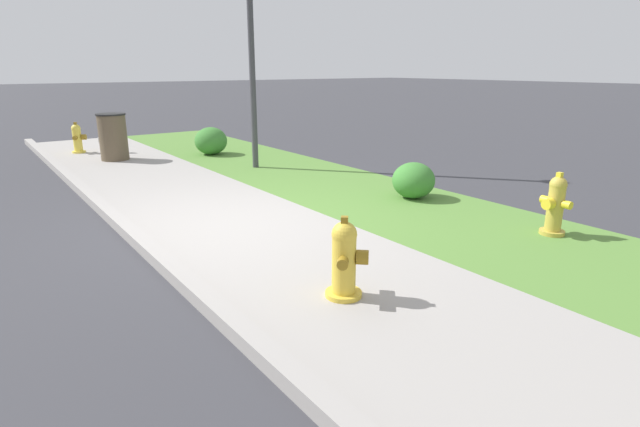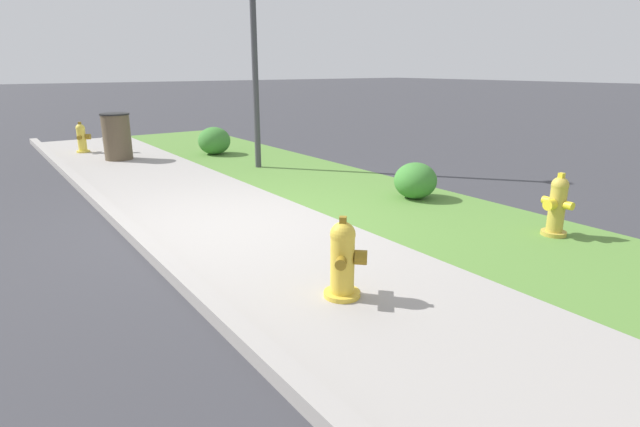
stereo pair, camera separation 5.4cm
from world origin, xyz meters
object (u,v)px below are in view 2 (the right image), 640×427
(small_white_dog, at_px, (115,142))
(shrub_bush_far_verge, at_px, (415,181))
(shrub_bush_near_lamp, at_px, (214,141))
(fire_hydrant_far_end, at_px, (82,138))
(fire_hydrant_at_driveway, at_px, (557,206))
(trash_bin, at_px, (117,137))
(fire_hydrant_across_street, at_px, (343,260))

(small_white_dog, xyz_separation_m, shrub_bush_far_verge, (6.59, 2.54, 0.01))
(shrub_bush_far_verge, relative_size, shrub_bush_near_lamp, 0.89)
(small_white_dog, xyz_separation_m, shrub_bush_near_lamp, (1.39, 1.73, 0.05))
(fire_hydrant_far_end, bearing_deg, fire_hydrant_at_driveway, 46.96)
(trash_bin, relative_size, shrub_bush_near_lamp, 1.36)
(fire_hydrant_far_end, xyz_separation_m, trash_bin, (1.37, 0.42, 0.15))
(shrub_bush_far_verge, bearing_deg, trash_bin, -154.79)
(fire_hydrant_far_end, xyz_separation_m, fire_hydrant_at_driveway, (9.16, 3.18, 0.02))
(shrub_bush_far_verge, height_order, shrub_bush_near_lamp, shrub_bush_near_lamp)
(fire_hydrant_across_street, relative_size, trash_bin, 0.74)
(shrub_bush_far_verge, distance_m, shrub_bush_near_lamp, 5.26)
(small_white_dog, distance_m, shrub_bush_near_lamp, 2.22)
(fire_hydrant_across_street, bearing_deg, trash_bin, -138.70)
(fire_hydrant_at_driveway, bearing_deg, fire_hydrant_far_end, 22.47)
(trash_bin, height_order, shrub_bush_far_verge, trash_bin)
(fire_hydrant_across_street, relative_size, shrub_bush_far_verge, 1.14)
(fire_hydrant_far_end, relative_size, shrub_bush_near_lamp, 0.98)
(fire_hydrant_across_street, xyz_separation_m, trash_bin, (-7.66, 0.15, 0.14))
(fire_hydrant_across_street, bearing_deg, shrub_bush_near_lamp, -153.38)
(fire_hydrant_at_driveway, relative_size, shrub_bush_far_verge, 1.17)
(small_white_dog, relative_size, shrub_bush_far_verge, 0.82)
(fire_hydrant_far_end, height_order, small_white_dog, fire_hydrant_far_end)
(fire_hydrant_at_driveway, xyz_separation_m, shrub_bush_near_lamp, (-7.29, -0.89, -0.05))
(small_white_dog, relative_size, shrub_bush_near_lamp, 0.73)
(fire_hydrant_across_street, distance_m, shrub_bush_far_verge, 3.45)
(fire_hydrant_across_street, relative_size, small_white_dog, 1.39)
(fire_hydrant_far_end, height_order, shrub_bush_near_lamp, fire_hydrant_far_end)
(fire_hydrant_far_end, distance_m, trash_bin, 1.44)
(fire_hydrant_at_driveway, xyz_separation_m, shrub_bush_far_verge, (-2.09, -0.08, -0.08))
(fire_hydrant_at_driveway, distance_m, shrub_bush_near_lamp, 7.34)
(fire_hydrant_at_driveway, distance_m, trash_bin, 8.27)
(fire_hydrant_at_driveway, relative_size, trash_bin, 0.77)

